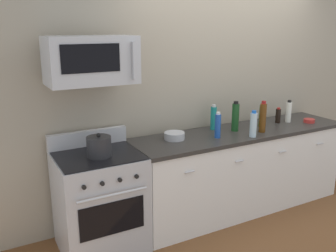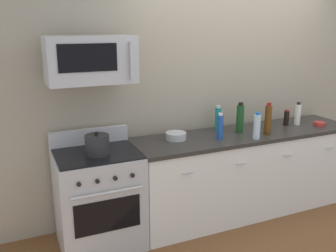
{
  "view_description": "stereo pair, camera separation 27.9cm",
  "coord_description": "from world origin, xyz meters",
  "px_view_note": "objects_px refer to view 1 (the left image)",
  "views": [
    {
      "loc": [
        -2.57,
        -3.02,
        2.03
      ],
      "look_at": [
        -0.96,
        -0.05,
        1.11
      ],
      "focal_mm": 39.4,
      "sensor_mm": 36.0,
      "label": 1
    },
    {
      "loc": [
        -2.32,
        -3.14,
        2.03
      ],
      "look_at": [
        -0.96,
        -0.05,
        1.11
      ],
      "focal_mm": 39.4,
      "sensor_mm": 36.0,
      "label": 2
    }
  ],
  "objects_px": {
    "range_oven": "(100,201)",
    "bottle_olive_oil": "(262,115)",
    "bottle_water_clear": "(253,124)",
    "bottle_soda_blue": "(218,126)",
    "bottle_soy_sauce_dark": "(278,116)",
    "bottle_vinegar_white": "(289,112)",
    "bottle_wine_amber": "(263,117)",
    "bottle_wine_green": "(235,117)",
    "bottle_sparkling_teal": "(213,118)",
    "microwave": "(91,60)",
    "bowl_red_small": "(309,121)",
    "bowl_steel_prep": "(174,136)",
    "stockpot": "(99,147)"
  },
  "relations": [
    {
      "from": "bottle_olive_oil",
      "to": "bowl_steel_prep",
      "type": "distance_m",
      "value": 1.12
    },
    {
      "from": "bottle_soy_sauce_dark",
      "to": "bottle_soda_blue",
      "type": "distance_m",
      "value": 0.99
    },
    {
      "from": "bottle_water_clear",
      "to": "bottle_soy_sauce_dark",
      "type": "height_order",
      "value": "bottle_water_clear"
    },
    {
      "from": "bottle_water_clear",
      "to": "bottle_soda_blue",
      "type": "relative_size",
      "value": 1.03
    },
    {
      "from": "bottle_soy_sauce_dark",
      "to": "bottle_vinegar_white",
      "type": "xyz_separation_m",
      "value": [
        0.13,
        -0.03,
        0.04
      ]
    },
    {
      "from": "bottle_soy_sauce_dark",
      "to": "bottle_sparkling_teal",
      "type": "distance_m",
      "value": 0.85
    },
    {
      "from": "bottle_soy_sauce_dark",
      "to": "bottle_soda_blue",
      "type": "relative_size",
      "value": 0.68
    },
    {
      "from": "bottle_wine_green",
      "to": "bowl_steel_prep",
      "type": "bearing_deg",
      "value": 176.56
    },
    {
      "from": "bottle_water_clear",
      "to": "bottle_soy_sauce_dark",
      "type": "xyz_separation_m",
      "value": [
        0.64,
        0.3,
        -0.04
      ]
    },
    {
      "from": "bottle_water_clear",
      "to": "bowl_red_small",
      "type": "bearing_deg",
      "value": 7.6
    },
    {
      "from": "bottle_sparkling_teal",
      "to": "bowl_red_small",
      "type": "relative_size",
      "value": 2.14
    },
    {
      "from": "bottle_soy_sauce_dark",
      "to": "stockpot",
      "type": "height_order",
      "value": "stockpot"
    },
    {
      "from": "range_oven",
      "to": "bottle_olive_oil",
      "type": "relative_size",
      "value": 4.08
    },
    {
      "from": "bottle_wine_green",
      "to": "bowl_red_small",
      "type": "bearing_deg",
      "value": -7.73
    },
    {
      "from": "range_oven",
      "to": "stockpot",
      "type": "distance_m",
      "value": 0.55
    },
    {
      "from": "bottle_sparkling_teal",
      "to": "bowl_steel_prep",
      "type": "relative_size",
      "value": 1.34
    },
    {
      "from": "bowl_red_small",
      "to": "bottle_soda_blue",
      "type": "bearing_deg",
      "value": 179.28
    },
    {
      "from": "bottle_vinegar_white",
      "to": "bottle_wine_amber",
      "type": "relative_size",
      "value": 0.78
    },
    {
      "from": "microwave",
      "to": "bowl_steel_prep",
      "type": "relative_size",
      "value": 3.56
    },
    {
      "from": "microwave",
      "to": "bottle_soda_blue",
      "type": "bearing_deg",
      "value": -6.06
    },
    {
      "from": "bottle_olive_oil",
      "to": "range_oven",
      "type": "bearing_deg",
      "value": -178.81
    },
    {
      "from": "range_oven",
      "to": "microwave",
      "type": "xyz_separation_m",
      "value": [
        0.0,
        0.04,
        1.28
      ]
    },
    {
      "from": "microwave",
      "to": "bottle_wine_amber",
      "type": "bearing_deg",
      "value": -6.12
    },
    {
      "from": "microwave",
      "to": "bottle_soda_blue",
      "type": "xyz_separation_m",
      "value": [
        1.24,
        -0.13,
        -0.7
      ]
    },
    {
      "from": "microwave",
      "to": "bottle_vinegar_white",
      "type": "height_order",
      "value": "microwave"
    },
    {
      "from": "bottle_sparkling_teal",
      "to": "bottle_soda_blue",
      "type": "relative_size",
      "value": 1.04
    },
    {
      "from": "range_oven",
      "to": "bottle_sparkling_teal",
      "type": "relative_size",
      "value": 3.83
    },
    {
      "from": "stockpot",
      "to": "bottle_wine_green",
      "type": "bearing_deg",
      "value": 3.14
    },
    {
      "from": "microwave",
      "to": "bottle_sparkling_teal",
      "type": "distance_m",
      "value": 1.56
    },
    {
      "from": "range_oven",
      "to": "bottle_water_clear",
      "type": "relative_size",
      "value": 3.87
    },
    {
      "from": "range_oven",
      "to": "bottle_olive_oil",
      "type": "bearing_deg",
      "value": 1.19
    },
    {
      "from": "microwave",
      "to": "bottle_water_clear",
      "type": "bearing_deg",
      "value": -10.03
    },
    {
      "from": "bowl_red_small",
      "to": "range_oven",
      "type": "bearing_deg",
      "value": 177.68
    },
    {
      "from": "bottle_water_clear",
      "to": "bottle_soda_blue",
      "type": "xyz_separation_m",
      "value": [
        -0.34,
        0.15,
        -0.0
      ]
    },
    {
      "from": "bottle_vinegar_white",
      "to": "bottle_wine_green",
      "type": "distance_m",
      "value": 0.79
    },
    {
      "from": "microwave",
      "to": "bowl_steel_prep",
      "type": "distance_m",
      "value": 1.15
    },
    {
      "from": "bottle_soy_sauce_dark",
      "to": "bowl_red_small",
      "type": "relative_size",
      "value": 1.4
    },
    {
      "from": "bottle_wine_green",
      "to": "bottle_water_clear",
      "type": "bearing_deg",
      "value": -85.57
    },
    {
      "from": "bottle_water_clear",
      "to": "bottle_soy_sauce_dark",
      "type": "relative_size",
      "value": 1.51
    },
    {
      "from": "bottle_wine_amber",
      "to": "bowl_steel_prep",
      "type": "height_order",
      "value": "bottle_wine_amber"
    },
    {
      "from": "bottle_sparkling_teal",
      "to": "bottle_wine_amber",
      "type": "distance_m",
      "value": 0.53
    },
    {
      "from": "bottle_sparkling_teal",
      "to": "bottle_wine_green",
      "type": "distance_m",
      "value": 0.24
    },
    {
      "from": "stockpot",
      "to": "bowl_steel_prep",
      "type": "bearing_deg",
      "value": 8.89
    },
    {
      "from": "bottle_water_clear",
      "to": "bottle_vinegar_white",
      "type": "height_order",
      "value": "bottle_water_clear"
    },
    {
      "from": "bottle_vinegar_white",
      "to": "bottle_wine_amber",
      "type": "xyz_separation_m",
      "value": [
        -0.57,
        -0.18,
        0.04
      ]
    },
    {
      "from": "bottle_olive_oil",
      "to": "bowl_steel_prep",
      "type": "relative_size",
      "value": 1.25
    },
    {
      "from": "bottle_wine_green",
      "to": "bottle_vinegar_white",
      "type": "bearing_deg",
      "value": -0.09
    },
    {
      "from": "range_oven",
      "to": "bottle_soda_blue",
      "type": "relative_size",
      "value": 3.97
    },
    {
      "from": "range_oven",
      "to": "bottle_olive_oil",
      "type": "xyz_separation_m",
      "value": [
        1.95,
        0.04,
        0.58
      ]
    },
    {
      "from": "range_oven",
      "to": "bowl_red_small",
      "type": "bearing_deg",
      "value": -2.32
    }
  ]
}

